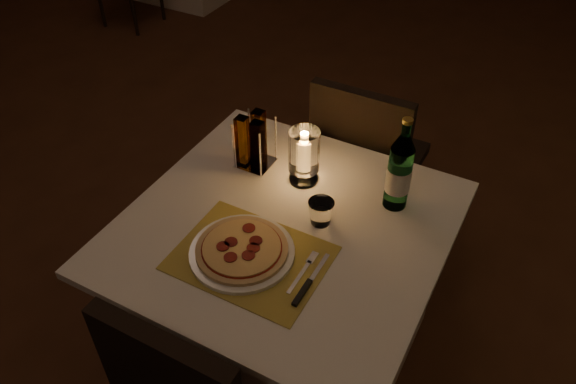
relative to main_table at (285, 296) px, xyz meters
The scene contains 12 objects.
floor 0.45m from the main_table, 93.38° to the left, with size 8.00×10.00×0.02m, color #4B2918.
main_table is the anchor object (origin of this frame).
chair_far 0.74m from the main_table, 90.00° to the left, with size 0.42×0.42×0.90m.
placemat 0.41m from the main_table, 96.34° to the right, with size 0.45×0.34×0.00m, color gold.
plate 0.42m from the main_table, 105.52° to the right, with size 0.32×0.32×0.01m, color white.
pizza 0.44m from the main_table, 105.54° to the right, with size 0.28×0.28×0.02m.
fork 0.43m from the main_table, 45.27° to the right, with size 0.02×0.18×0.00m.
knife 0.46m from the main_table, 49.01° to the right, with size 0.02×0.22×0.01m.
tumbler 0.42m from the main_table, 32.65° to the left, with size 0.08×0.08×0.08m, color white, non-canonical shape.
water_bottle 0.63m from the main_table, 42.92° to the left, with size 0.08×0.08×0.34m.
hurricane_candle 0.54m from the main_table, 102.20° to the left, with size 0.11×0.11×0.20m.
cruet_caddy 0.57m from the main_table, 138.46° to the left, with size 0.12×0.12×0.21m.
Camera 1 is at (0.64, -1.38, 2.00)m, focal length 35.00 mm.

